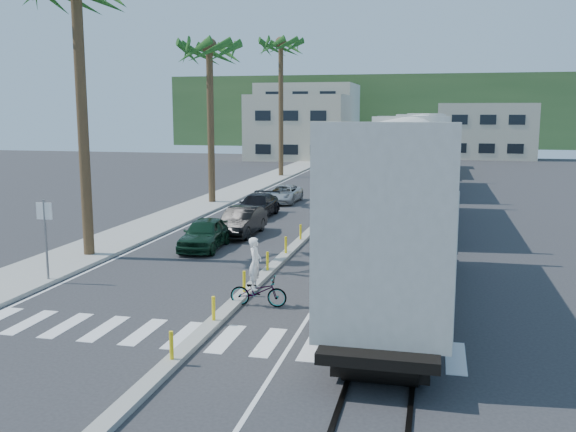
{
  "coord_description": "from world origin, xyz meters",
  "views": [
    {
      "loc": [
        6.06,
        -17.69,
        6.07
      ],
      "look_at": [
        0.46,
        6.44,
        2.0
      ],
      "focal_mm": 40.0,
      "sensor_mm": 36.0,
      "label": 1
    }
  ],
  "objects_px": {
    "car_lead": "(205,234)",
    "street_sign": "(45,229)",
    "cyclist": "(258,284)",
    "car_second": "(242,222)"
  },
  "relations": [
    {
      "from": "car_lead",
      "to": "car_second",
      "type": "relative_size",
      "value": 0.98
    },
    {
      "from": "street_sign",
      "to": "cyclist",
      "type": "relative_size",
      "value": 1.37
    },
    {
      "from": "street_sign",
      "to": "cyclist",
      "type": "height_order",
      "value": "street_sign"
    },
    {
      "from": "street_sign",
      "to": "cyclist",
      "type": "distance_m",
      "value": 8.19
    },
    {
      "from": "cyclist",
      "to": "street_sign",
      "type": "bearing_deg",
      "value": 79.85
    },
    {
      "from": "street_sign",
      "to": "car_second",
      "type": "xyz_separation_m",
      "value": [
        4.11,
        10.03,
        -1.28
      ]
    },
    {
      "from": "car_lead",
      "to": "cyclist",
      "type": "height_order",
      "value": "cyclist"
    },
    {
      "from": "cyclist",
      "to": "car_lead",
      "type": "bearing_deg",
      "value": 27.65
    },
    {
      "from": "street_sign",
      "to": "car_second",
      "type": "distance_m",
      "value": 10.92
    },
    {
      "from": "car_lead",
      "to": "street_sign",
      "type": "bearing_deg",
      "value": -121.01
    }
  ]
}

